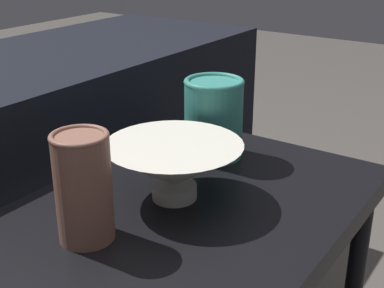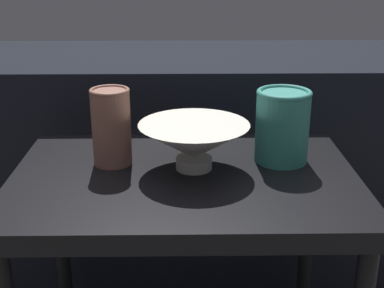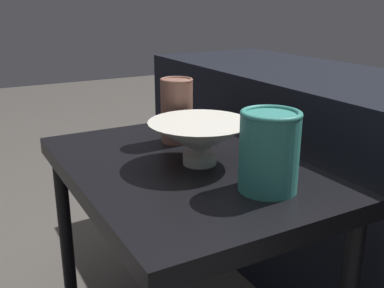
{
  "view_description": "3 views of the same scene",
  "coord_description": "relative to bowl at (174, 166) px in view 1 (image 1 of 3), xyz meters",
  "views": [
    {
      "loc": [
        -0.62,
        -0.44,
        0.93
      ],
      "look_at": [
        0.04,
        0.01,
        0.6
      ],
      "focal_mm": 50.0,
      "sensor_mm": 36.0,
      "label": 1
    },
    {
      "loc": [
        0.0,
        -0.99,
        0.94
      ],
      "look_at": [
        0.02,
        0.02,
        0.56
      ],
      "focal_mm": 50.0,
      "sensor_mm": 36.0,
      "label": 2
    },
    {
      "loc": [
        0.83,
        -0.44,
        0.86
      ],
      "look_at": [
        0.02,
        0.01,
        0.56
      ],
      "focal_mm": 42.0,
      "sensor_mm": 36.0,
      "label": 3
    }
  ],
  "objects": [
    {
      "name": "table",
      "position": [
        -0.02,
        -0.03,
        -0.12
      ],
      "size": [
        0.7,
        0.48,
        0.51
      ],
      "color": "black",
      "rests_on": "ground_plane"
    },
    {
      "name": "vase_colorful_right",
      "position": [
        0.19,
        0.04,
        0.02
      ],
      "size": [
        0.11,
        0.11,
        0.16
      ],
      "color": "teal",
      "rests_on": "table"
    },
    {
      "name": "vase_textured_left",
      "position": [
        -0.17,
        0.03,
        0.02
      ],
      "size": [
        0.08,
        0.08,
        0.16
      ],
      "color": "brown",
      "rests_on": "table"
    },
    {
      "name": "bowl",
      "position": [
        0.0,
        0.0,
        0.0
      ],
      "size": [
        0.23,
        0.23,
        0.1
      ],
      "color": "silver",
      "rests_on": "table"
    }
  ]
}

